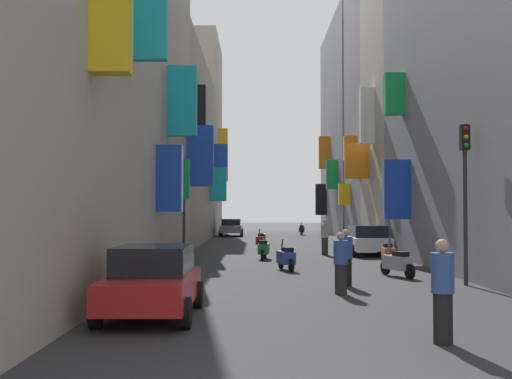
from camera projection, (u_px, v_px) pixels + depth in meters
The scene contains 22 objects.
ground_plane at pixel (283, 250), 35.26m from camera, with size 140.00×140.00×0.00m, color #2D2D30.
building_left_mid_a at pixel (109, 13), 28.55m from camera, with size 7.32×10.31×21.83m.
building_left_mid_b at pixel (160, 152), 44.22m from camera, with size 7.24×21.31×12.32m.
building_left_mid_c at pixel (185, 137), 60.22m from camera, with size 6.85×10.56×17.93m.
building_right_mid_a at pixel (421, 58), 37.00m from camera, with size 7.38×7.50×21.78m.
building_right_mid_b at pixel (393, 102), 44.45m from camera, with size 6.81×7.49×19.22m.
building_right_far at pixel (362, 129), 57.33m from camera, with size 6.99×16.45×18.60m.
parked_car_white at pixel (365, 239), 31.46m from camera, with size 1.93×4.36×1.45m.
parked_car_red at pixel (151, 280), 13.43m from camera, with size 1.86×3.91×1.47m.
parked_car_grey at pixel (230, 227), 53.67m from camera, with size 1.91×4.20×1.41m.
scooter_orange at pixel (387, 253), 25.97m from camera, with size 0.53×1.93×1.13m.
scooter_black at pixel (300, 230), 55.69m from camera, with size 0.45×1.81×1.13m.
scooter_silver at pixel (396, 263), 21.35m from camera, with size 0.82×1.87×1.13m.
scooter_red at pixel (259, 240), 36.68m from camera, with size 0.60×1.80×1.13m.
scooter_green at pixel (262, 249), 28.82m from camera, with size 0.55×1.87×1.13m.
scooter_blue at pixel (284, 258), 23.61m from camera, with size 0.68×1.86×1.13m.
pedestrian_crossing at pixel (339, 263), 17.04m from camera, with size 0.53×0.53×1.62m.
pedestrian_near_left at pixel (344, 258), 18.73m from camera, with size 0.49×0.49×1.65m.
pedestrian_near_right at pixel (441, 291), 10.75m from camera, with size 0.39×0.39×1.74m.
pedestrian_mid_street at pixel (323, 237), 31.46m from camera, with size 0.53×0.53×1.74m.
traffic_light_near_corner at pixel (463, 177), 19.07m from camera, with size 0.26×0.34×4.73m.
traffic_light_far_corner at pixel (182, 195), 27.40m from camera, with size 0.26×0.34×4.14m.
Camera 1 is at (-1.56, -5.34, 2.24)m, focal length 45.43 mm.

